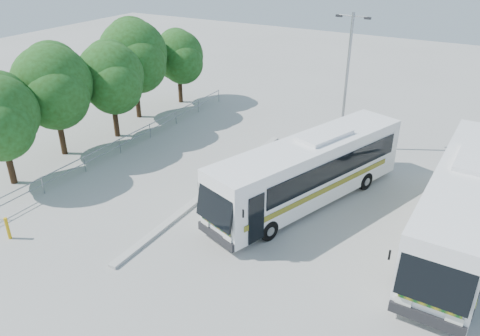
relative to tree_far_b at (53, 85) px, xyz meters
The scene contains 11 objects.
ground 13.85m from the tree_far_b, ahead, with size 100.00×100.00×0.00m, color #A1A19C.
kerb_divider 11.65m from the tree_far_b, ahead, with size 0.40×16.00×0.15m, color #B2B2AD.
railing 5.62m from the tree_far_b, 42.90° to the left, with size 0.06×22.00×1.00m.
tree_far_b is the anchor object (origin of this frame).
tree_far_c 4.01m from the tree_far_b, 77.09° to the left, with size 4.97×4.69×6.49m.
tree_far_d 7.61m from the tree_far_b, 92.23° to the left, with size 5.62×5.30×7.33m.
tree_far_e 12.13m from the tree_far_b, 88.17° to the left, with size 4.54×4.28×5.92m.
coach_main 16.12m from the tree_far_b, ahead, with size 6.45×12.40×3.41m.
coach_adjacent 23.25m from the tree_far_b, ahead, with size 3.14×13.13×3.62m.
lamppost 17.80m from the tree_far_b, 32.48° to the left, with size 2.10×0.27×8.59m.
bollard 10.18m from the tree_far_b, 57.20° to the right, with size 0.16×0.16×1.11m, color #D6A00C.
Camera 1 is at (10.14, -17.01, 12.61)m, focal length 35.00 mm.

